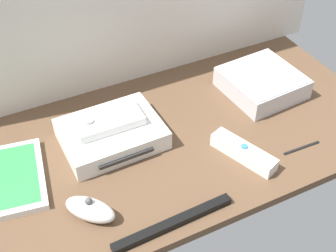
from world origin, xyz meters
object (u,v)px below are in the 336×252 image
at_px(remote_nunchuk, 90,209).
at_px(sensor_bar, 173,223).
at_px(mini_computer, 262,82).
at_px(game_console, 112,134).
at_px(stylus_pen, 302,147).
at_px(game_case, 9,179).
at_px(remote_classic_pad, 107,120).
at_px(remote_wand, 243,152).

relative_size(remote_nunchuk, sensor_bar, 0.43).
distance_m(mini_computer, sensor_bar, 0.46).
height_order(game_console, sensor_bar, game_console).
relative_size(mini_computer, remote_nunchuk, 1.74).
bearing_deg(stylus_pen, sensor_bar, -170.77).
distance_m(game_console, game_case, 0.23).
bearing_deg(remote_classic_pad, remote_wand, -37.14).
height_order(remote_wand, stylus_pen, remote_wand).
xyz_separation_m(mini_computer, stylus_pen, (-0.04, -0.21, -0.02)).
xyz_separation_m(game_case, sensor_bar, (0.24, -0.24, -0.00)).
distance_m(game_console, remote_wand, 0.28).
bearing_deg(remote_wand, sensor_bar, -177.73).
height_order(game_console, remote_nunchuk, remote_nunchuk).
distance_m(game_console, stylus_pen, 0.41).
height_order(game_case, remote_wand, remote_wand).
bearing_deg(remote_wand, game_case, 140.94).
height_order(game_console, stylus_pen, game_console).
relative_size(sensor_bar, stylus_pen, 2.67).
relative_size(game_console, remote_classic_pad, 1.47).
xyz_separation_m(game_console, remote_nunchuk, (-0.11, -0.17, -0.00)).
bearing_deg(game_console, remote_wand, -37.34).
bearing_deg(stylus_pen, game_case, 162.39).
xyz_separation_m(game_console, mini_computer, (0.39, 0.01, 0.00)).
bearing_deg(mini_computer, sensor_bar, -145.20).
xyz_separation_m(sensor_bar, stylus_pen, (0.34, 0.05, -0.00)).
distance_m(remote_nunchuk, sensor_bar, 0.15).
xyz_separation_m(mini_computer, remote_nunchuk, (-0.50, -0.18, -0.01)).
xyz_separation_m(game_case, remote_classic_pad, (0.22, 0.03, 0.05)).
bearing_deg(sensor_bar, remote_classic_pad, 92.73).
height_order(remote_nunchuk, sensor_bar, remote_nunchuk).
bearing_deg(remote_nunchuk, mini_computer, -22.18).
xyz_separation_m(game_console, remote_classic_pad, (-0.00, 0.01, 0.03)).
distance_m(remote_wand, remote_classic_pad, 0.29).
bearing_deg(game_case, remote_nunchuk, -43.72).
bearing_deg(mini_computer, game_case, -177.97).
bearing_deg(sensor_bar, game_console, 92.46).
xyz_separation_m(game_case, remote_nunchuk, (0.12, -0.15, 0.01)).
bearing_deg(game_console, remote_classic_pad, 99.50).
distance_m(game_case, sensor_bar, 0.34).
xyz_separation_m(mini_computer, remote_wand, (-0.17, -0.17, -0.01)).
bearing_deg(mini_computer, game_console, -179.27).
distance_m(remote_wand, stylus_pen, 0.13).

